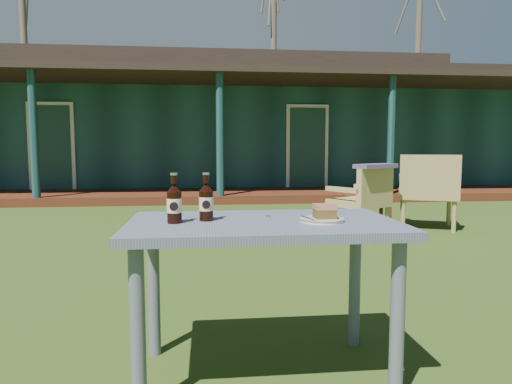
{
  "coord_description": "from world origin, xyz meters",
  "views": [
    {
      "loc": [
        -0.25,
        -3.6,
        1.05
      ],
      "look_at": [
        0.0,
        -1.3,
        0.82
      ],
      "focal_mm": 32.0,
      "sensor_mm": 36.0,
      "label": 1
    }
  ],
  "objects": [
    {
      "name": "floral_throw",
      "position": [
        1.73,
        1.58,
        0.83
      ],
      "size": [
        0.61,
        0.48,
        0.05
      ],
      "primitive_type": "cube",
      "rotation": [
        0.0,
        0.0,
        3.69
      ],
      "color": "#5D466E",
      "rests_on": "armchair_left"
    },
    {
      "name": "armchair_right",
      "position": [
        2.58,
        1.95,
        0.54
      ],
      "size": [
        0.91,
        0.89,
        0.96
      ],
      "color": "tan",
      "rests_on": "ground"
    },
    {
      "name": "pavilion",
      "position": [
        -0.0,
        9.39,
        1.61
      ],
      "size": [
        15.8,
        8.3,
        3.45
      ],
      "color": "#183C3E",
      "rests_on": "ground"
    },
    {
      "name": "cake_slice",
      "position": [
        0.27,
        -1.64,
        0.77
      ],
      "size": [
        0.09,
        0.09,
        0.06
      ],
      "color": "#523D1A",
      "rests_on": "plate"
    },
    {
      "name": "tree_left",
      "position": [
        -8.0,
        17.5,
        5.25
      ],
      "size": [
        0.28,
        0.28,
        10.5
      ],
      "primitive_type": "cylinder",
      "color": "brown",
      "rests_on": "ground"
    },
    {
      "name": "plate",
      "position": [
        0.26,
        -1.64,
        0.73
      ],
      "size": [
        0.2,
        0.2,
        0.01
      ],
      "color": "silver",
      "rests_on": "cafe_table"
    },
    {
      "name": "fork",
      "position": [
        0.19,
        -1.65,
        0.74
      ],
      "size": [
        0.04,
        0.14,
        0.0
      ],
      "primitive_type": "cube",
      "rotation": [
        0.0,
        0.0,
        0.22
      ],
      "color": "silver",
      "rests_on": "plate"
    },
    {
      "name": "side_table",
      "position": [
        1.92,
        2.33,
        0.34
      ],
      "size": [
        0.6,
        0.4,
        0.4
      ],
      "color": "#4F2213",
      "rests_on": "ground"
    },
    {
      "name": "bottle_cap",
      "position": [
        0.03,
        -1.51,
        0.72
      ],
      "size": [
        0.03,
        0.03,
        0.01
      ],
      "primitive_type": "cylinder",
      "color": "silver",
      "rests_on": "cafe_table"
    },
    {
      "name": "cola_bottle_near",
      "position": [
        -0.25,
        -1.57,
        0.81
      ],
      "size": [
        0.06,
        0.07,
        0.22
      ],
      "color": "black",
      "rests_on": "cafe_table"
    },
    {
      "name": "tree_right",
      "position": [
        9.5,
        17.0,
        5.5
      ],
      "size": [
        0.28,
        0.28,
        11.0
      ],
      "primitive_type": "cylinder",
      "color": "brown",
      "rests_on": "ground"
    },
    {
      "name": "cafe_table",
      "position": [
        0.0,
        -1.6,
        0.62
      ],
      "size": [
        1.2,
        0.7,
        0.72
      ],
      "color": "slate",
      "rests_on": "ground"
    },
    {
      "name": "ground",
      "position": [
        0.0,
        0.0,
        0.0
      ],
      "size": [
        80.0,
        80.0,
        0.0
      ],
      "primitive_type": "plane",
      "color": "#334916"
    },
    {
      "name": "armchair_left",
      "position": [
        1.65,
        1.72,
        0.45
      ],
      "size": [
        0.8,
        0.79,
        0.81
      ],
      "color": "tan",
      "rests_on": "ground"
    },
    {
      "name": "cola_bottle_far",
      "position": [
        -0.39,
        -1.62,
        0.81
      ],
      "size": [
        0.06,
        0.07,
        0.22
      ],
      "color": "black",
      "rests_on": "cafe_table"
    },
    {
      "name": "tree_mid",
      "position": [
        3.0,
        18.5,
        4.75
      ],
      "size": [
        0.28,
        0.28,
        9.5
      ],
      "primitive_type": "cylinder",
      "color": "brown",
      "rests_on": "ground"
    }
  ]
}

